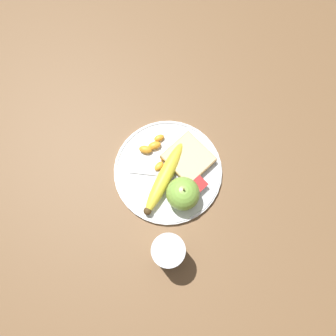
{
  "coord_description": "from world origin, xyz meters",
  "views": [
    {
      "loc": [
        0.17,
        -0.15,
        0.79
      ],
      "look_at": [
        0.0,
        0.0,
        0.03
      ],
      "focal_mm": 35.0,
      "sensor_mm": 36.0,
      "label": 1
    }
  ],
  "objects": [
    {
      "name": "orange_segment_2",
      "position": [
        -0.03,
        0.02,
        0.02
      ],
      "size": [
        0.03,
        0.04,
        0.02
      ],
      "color": "#F9A32D",
      "rests_on": "plate"
    },
    {
      "name": "orange_segment_3",
      "position": [
        -0.02,
        -0.01,
        0.02
      ],
      "size": [
        0.02,
        0.03,
        0.02
      ],
      "color": "#F9A32D",
      "rests_on": "plate"
    },
    {
      "name": "orange_segment_1",
      "position": [
        -0.08,
        -0.01,
        0.02
      ],
      "size": [
        0.04,
        0.04,
        0.02
      ],
      "color": "#F9A32D",
      "rests_on": "plate"
    },
    {
      "name": "orange_segment_0",
      "position": [
        -0.08,
        0.04,
        0.02
      ],
      "size": [
        0.02,
        0.03,
        0.02
      ],
      "color": "#F9A32D",
      "rests_on": "plate"
    },
    {
      "name": "fork",
      "position": [
        0.01,
        -0.01,
        0.01
      ],
      "size": [
        0.14,
        0.12,
        0.0
      ],
      "rotation": [
        0.0,
        0.0,
        13.28
      ],
      "color": "#B2B2B7",
      "rests_on": "plate"
    },
    {
      "name": "ground_plane",
      "position": [
        0.0,
        0.0,
        0.0
      ],
      "size": [
        3.0,
        3.0,
        0.0
      ],
      "primitive_type": "plane",
      "color": "brown"
    },
    {
      "name": "juice_glass",
      "position": [
        0.15,
        -0.13,
        0.05
      ],
      "size": [
        0.07,
        0.07,
        0.11
      ],
      "color": "silver",
      "rests_on": "ground_plane"
    },
    {
      "name": "orange_segment_4",
      "position": [
        -0.07,
        0.02,
        0.02
      ],
      "size": [
        0.03,
        0.04,
        0.02
      ],
      "color": "#F9A32D",
      "rests_on": "plate"
    },
    {
      "name": "banana",
      "position": [
        0.01,
        -0.02,
        0.03
      ],
      "size": [
        0.1,
        0.19,
        0.03
      ],
      "color": "yellow",
      "rests_on": "plate"
    },
    {
      "name": "apple",
      "position": [
        0.07,
        -0.02,
        0.05
      ],
      "size": [
        0.08,
        0.08,
        0.09
      ],
      "color": "#84BC47",
      "rests_on": "plate"
    },
    {
      "name": "plate",
      "position": [
        0.0,
        0.0,
        0.01
      ],
      "size": [
        0.27,
        0.27,
        0.01
      ],
      "color": "silver",
      "rests_on": "ground_plane"
    },
    {
      "name": "bread_slice",
      "position": [
        0.01,
        0.06,
        0.02
      ],
      "size": [
        0.1,
        0.1,
        0.02
      ],
      "color": "#AB8751",
      "rests_on": "plate"
    },
    {
      "name": "jam_packet",
      "position": [
        0.07,
        0.03,
        0.02
      ],
      "size": [
        0.04,
        0.04,
        0.02
      ],
      "color": "silver",
      "rests_on": "plate"
    }
  ]
}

